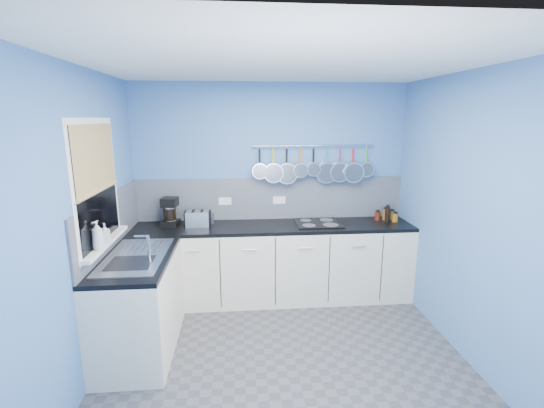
{
  "coord_description": "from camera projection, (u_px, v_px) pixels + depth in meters",
  "views": [
    {
      "loc": [
        -0.37,
        -2.97,
        2.1
      ],
      "look_at": [
        -0.05,
        0.75,
        1.25
      ],
      "focal_mm": 25.07,
      "sensor_mm": 36.0,
      "label": 1
    }
  ],
  "objects": [
    {
      "name": "pot_rail",
      "position": [
        314.0,
        146.0,
        4.44
      ],
      "size": [
        1.45,
        0.02,
        0.02
      ],
      "primitive_type": "cylinder",
      "rotation": [
        0.0,
        1.57,
        0.0
      ],
      "color": "silver",
      "rests_on": "wall_back"
    },
    {
      "name": "socket_left",
      "position": [
        225.0,
        201.0,
        4.52
      ],
      "size": [
        0.15,
        0.01,
        0.09
      ],
      "primitive_type": "cube",
      "color": "white",
      "rests_on": "backsplash_back"
    },
    {
      "name": "condiment_3",
      "position": [
        395.0,
        218.0,
        4.48
      ],
      "size": [
        0.06,
        0.06,
        0.1
      ],
      "primitive_type": "cylinder",
      "color": "#8C5914",
      "rests_on": "worktop_back"
    },
    {
      "name": "coffee_maker",
      "position": [
        170.0,
        212.0,
        4.29
      ],
      "size": [
        0.21,
        0.22,
        0.32
      ],
      "primitive_type": null,
      "rotation": [
        0.0,
        0.0,
        -0.13
      ],
      "color": "black",
      "rests_on": "worktop_back"
    },
    {
      "name": "bamboo_blind",
      "position": [
        95.0,
        158.0,
        3.15
      ],
      "size": [
        0.01,
        0.9,
        0.55
      ],
      "primitive_type": "cube",
      "color": "tan",
      "rests_on": "wall_left"
    },
    {
      "name": "paper_towel",
      "position": [
        170.0,
        215.0,
        4.3
      ],
      "size": [
        0.13,
        0.13,
        0.26
      ],
      "primitive_type": "cylinder",
      "rotation": [
        0.0,
        0.0,
        0.2
      ],
      "color": "white",
      "rests_on": "worktop_back"
    },
    {
      "name": "soap_bottle_b",
      "position": [
        105.0,
        233.0,
        3.25
      ],
      "size": [
        0.1,
        0.1,
        0.17
      ],
      "primitive_type": "imported",
      "rotation": [
        0.0,
        0.0,
        0.41
      ],
      "color": "white",
      "rests_on": "window_sill"
    },
    {
      "name": "pan_7",
      "position": [
        353.0,
        164.0,
        4.52
      ],
      "size": [
        0.25,
        0.1,
        0.44
      ],
      "primitive_type": null,
      "color": "silver",
      "rests_on": "pot_rail"
    },
    {
      "name": "window_sill",
      "position": [
        106.0,
        243.0,
        3.31
      ],
      "size": [
        0.1,
        0.98,
        0.03
      ],
      "primitive_type": "cube",
      "color": "white",
      "rests_on": "wall_left"
    },
    {
      "name": "socket_right",
      "position": [
        279.0,
        200.0,
        4.57
      ],
      "size": [
        0.15,
        0.01,
        0.09
      ],
      "primitive_type": "cube",
      "color": "white",
      "rests_on": "backsplash_back"
    },
    {
      "name": "window_glass",
      "position": [
        97.0,
        185.0,
        3.2
      ],
      "size": [
        0.01,
        0.9,
        1.0
      ],
      "primitive_type": "cube",
      "color": "black",
      "rests_on": "wall_left"
    },
    {
      "name": "wall_left",
      "position": [
        82.0,
        229.0,
        2.97
      ],
      "size": [
        0.02,
        3.0,
        2.5
      ],
      "primitive_type": "cube",
      "color": "#4977B6",
      "rests_on": "ground"
    },
    {
      "name": "wall_right",
      "position": [
        473.0,
        220.0,
        3.24
      ],
      "size": [
        0.02,
        3.0,
        2.5
      ],
      "primitive_type": "cube",
      "color": "#4977B6",
      "rests_on": "ground"
    },
    {
      "name": "toaster",
      "position": [
        198.0,
        219.0,
        4.28
      ],
      "size": [
        0.28,
        0.17,
        0.18
      ],
      "primitive_type": "cube",
      "rotation": [
        0.0,
        0.0,
        0.07
      ],
      "color": "silver",
      "rests_on": "worktop_back"
    },
    {
      "name": "soap_bottle_a",
      "position": [
        97.0,
        235.0,
        3.08
      ],
      "size": [
        0.12,
        0.12,
        0.24
      ],
      "primitive_type": "imported",
      "rotation": [
        0.0,
        0.0,
        -0.41
      ],
      "color": "white",
      "rests_on": "window_sill"
    },
    {
      "name": "canister",
      "position": [
        210.0,
        217.0,
        4.4
      ],
      "size": [
        0.12,
        0.12,
        0.14
      ],
      "primitive_type": "cylinder",
      "rotation": [
        0.0,
        0.0,
        -0.19
      ],
      "color": "silver",
      "rests_on": "worktop_back"
    },
    {
      "name": "cabinet_run_left",
      "position": [
        140.0,
        305.0,
        3.47
      ],
      "size": [
        0.6,
        1.2,
        0.86
      ],
      "primitive_type": "cube",
      "color": "beige",
      "rests_on": "ground"
    },
    {
      "name": "backsplash_left",
      "position": [
        111.0,
        221.0,
        3.58
      ],
      "size": [
        0.02,
        1.8,
        0.5
      ],
      "primitive_type": "cube",
      "color": "gray",
      "rests_on": "wall_left"
    },
    {
      "name": "mixer_tap",
      "position": [
        149.0,
        249.0,
        3.18
      ],
      "size": [
        0.12,
        0.08,
        0.26
      ],
      "primitive_type": null,
      "color": "silver",
      "rests_on": "worktop_left"
    },
    {
      "name": "pan_5",
      "position": [
        327.0,
        165.0,
        4.49
      ],
      "size": [
        0.25,
        0.06,
        0.44
      ],
      "primitive_type": null,
      "color": "silver",
      "rests_on": "pot_rail"
    },
    {
      "name": "pan_3",
      "position": [
        300.0,
        162.0,
        4.46
      ],
      "size": [
        0.18,
        0.09,
        0.37
      ],
      "primitive_type": null,
      "color": "silver",
      "rests_on": "pot_rail"
    },
    {
      "name": "floor",
      "position": [
        285.0,
        360.0,
        3.38
      ],
      "size": [
        3.2,
        3.0,
        0.02
      ],
      "primitive_type": "cube",
      "color": "#47474C",
      "rests_on": "ground"
    },
    {
      "name": "window_frame",
      "position": [
        97.0,
        185.0,
        3.2
      ],
      "size": [
        0.01,
        1.0,
        1.1
      ],
      "primitive_type": "cube",
      "color": "white",
      "rests_on": "wall_left"
    },
    {
      "name": "pan_0",
      "position": [
        260.0,
        163.0,
        4.42
      ],
      "size": [
        0.19,
        0.09,
        0.38
      ],
      "primitive_type": null,
      "color": "silver",
      "rests_on": "pot_rail"
    },
    {
      "name": "condiment_4",
      "position": [
        387.0,
        214.0,
        4.48
      ],
      "size": [
        0.05,
        0.05,
        0.18
      ],
      "primitive_type": "cylinder",
      "color": "black",
      "rests_on": "worktop_back"
    },
    {
      "name": "sink_unit",
      "position": [
        136.0,
        256.0,
        3.36
      ],
      "size": [
        0.5,
        0.95,
        0.01
      ],
      "primitive_type": "cube",
      "color": "silver",
      "rests_on": "worktop_left"
    },
    {
      "name": "worktop_back",
      "position": [
        273.0,
        227.0,
        4.35
      ],
      "size": [
        3.2,
        0.6,
        0.04
      ],
      "primitive_type": "cube",
      "color": "black",
      "rests_on": "cabinet_run_back"
    },
    {
      "name": "pan_6",
      "position": [
        340.0,
        164.0,
        4.5
      ],
      "size": [
        0.24,
        0.07,
        0.43
      ],
      "primitive_type": null,
      "color": "silver",
      "rests_on": "pot_rail"
    },
    {
      "name": "ceiling",
      "position": [
        287.0,
        61.0,
        2.83
      ],
      "size": [
        3.2,
        3.0,
        0.02
      ],
      "primitive_type": "cube",
      "color": "white",
      "rests_on": "ground"
    },
    {
      "name": "cabinet_run_back",
      "position": [
        273.0,
        264.0,
        4.45
      ],
      "size": [
        3.2,
        0.6,
        0.86
      ],
      "primitive_type": "cube",
      "color": "beige",
      "rests_on": "ground"
    },
    {
      "name": "pan_2",
      "position": [
        287.0,
        165.0,
        4.45
      ],
      "size": [
        0.25,
        0.08,
        0.44
      ],
      "primitive_type": null,
      "color": "silver",
      "rests_on": "pot_rail"
    },
    {
      "name": "backsplash_back",
      "position": [
        271.0,
        199.0,
        4.57
      ],
      "size": [
        3.2,
        0.02,
        0.5
      ],
      "primitive_type": "cube",
      "color": "gray",
      "rests_on": "wall_back"
    },
    {
      "name": "pan_1",
      "position": [
        273.0,
        164.0,
        4.44
      ],
      "size": [
        0.23,
        0.09,
        0.42
      ],
      "primitive_type": null,
      "color": "silver",
      "rests_on": "pot_rail"
    },
    {
      "name": "wall_back",
      "position": [
        271.0,
        190.0,
        4.57
      ],
      "size": [
        3.2,
        0.02,
        2.5
      ],
      "primitive_type": "cube",
      "color": "#4977B6",
      "rests_on": "ground"
    },
    {
      "name": "wall_front",
      "position": [
        328.0,
        319.0,
        1.64
      ],
      "size": [
        3.2,
        0.02,
        2.5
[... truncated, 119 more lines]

